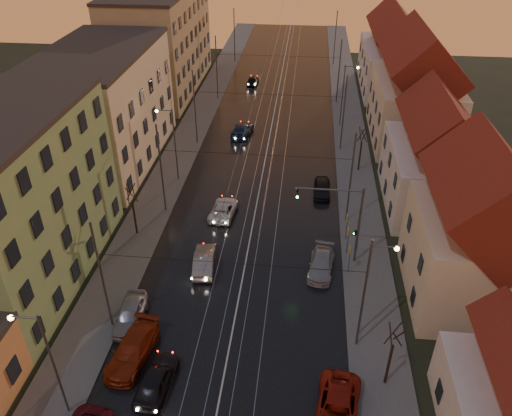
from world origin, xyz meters
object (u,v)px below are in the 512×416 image
(driving_car_2, at_px, (223,209))
(parked_left_3, at_px, (130,314))
(driving_car_4, at_px, (253,80))
(parked_right_1, at_px, (321,264))
(driving_car_3, at_px, (242,130))
(parked_right_2, at_px, (322,188))
(traffic_light_mast, at_px, (347,216))
(driving_car_0, at_px, (156,379))
(parked_right_0, at_px, (337,410))
(street_lamp_2, at_px, (171,138))
(parked_left_2, at_px, (132,350))
(street_lamp_3, at_px, (346,90))
(driving_car_1, at_px, (204,260))
(street_lamp_0, at_px, (46,356))
(street_lamp_1, at_px, (371,282))

(driving_car_2, distance_m, parked_left_3, 15.00)
(driving_car_4, height_order, parked_right_1, parked_right_1)
(driving_car_3, xyz_separation_m, parked_right_2, (9.81, -13.24, -0.04))
(traffic_light_mast, xyz_separation_m, driving_car_3, (-11.44, 23.86, -3.86))
(driving_car_3, height_order, driving_car_4, driving_car_3)
(driving_car_0, height_order, parked_right_0, same)
(street_lamp_2, xyz_separation_m, driving_car_4, (4.94, 30.66, -4.21))
(parked_left_2, height_order, parked_right_2, parked_left_2)
(driving_car_0, xyz_separation_m, parked_left_2, (-2.18, 2.05, 0.02))
(street_lamp_3, distance_m, parked_left_3, 40.24)
(street_lamp_2, bearing_deg, parked_right_2, -5.10)
(driving_car_4, bearing_deg, parked_right_2, 112.30)
(street_lamp_2, height_order, parked_right_2, street_lamp_2)
(street_lamp_2, xyz_separation_m, traffic_light_mast, (17.10, -12.00, -0.29))
(driving_car_0, xyz_separation_m, driving_car_1, (0.76, 11.73, -0.00))
(parked_left_3, relative_size, parked_right_0, 0.83)
(traffic_light_mast, relative_size, driving_car_3, 1.41)
(street_lamp_0, height_order, street_lamp_2, same)
(driving_car_3, distance_m, parked_left_2, 35.64)
(driving_car_0, bearing_deg, driving_car_4, -84.08)
(driving_car_0, bearing_deg, street_lamp_3, -101.68)
(street_lamp_2, relative_size, parked_right_1, 1.71)
(street_lamp_3, xyz_separation_m, driving_car_4, (-13.26, 14.66, -4.21))
(street_lamp_3, height_order, parked_right_1, street_lamp_3)
(street_lamp_2, height_order, parked_right_0, street_lamp_2)
(driving_car_0, bearing_deg, street_lamp_0, 29.86)
(traffic_light_mast, xyz_separation_m, parked_right_0, (-0.92, -14.73, -3.85))
(driving_car_2, bearing_deg, parked_left_2, 84.58)
(parked_left_2, bearing_deg, parked_right_1, 47.32)
(street_lamp_1, relative_size, parked_left_3, 1.77)
(parked_right_2, bearing_deg, parked_right_1, -90.34)
(street_lamp_1, bearing_deg, parked_right_2, 98.37)
(parked_left_2, bearing_deg, street_lamp_1, 21.14)
(traffic_light_mast, relative_size, driving_car_0, 1.63)
(parked_left_3, bearing_deg, driving_car_4, 82.88)
(traffic_light_mast, height_order, parked_right_2, traffic_light_mast)
(street_lamp_0, xyz_separation_m, driving_car_4, (4.94, 58.66, -4.21))
(driving_car_1, distance_m, parked_left_3, 7.68)
(parked_left_2, bearing_deg, street_lamp_3, 76.56)
(parked_right_2, bearing_deg, driving_car_0, -112.82)
(parked_left_2, xyz_separation_m, parked_right_1, (12.44, 10.31, -0.09))
(street_lamp_2, bearing_deg, driving_car_3, 64.50)
(driving_car_4, xyz_separation_m, parked_right_0, (11.23, -57.40, 0.08))
(street_lamp_0, bearing_deg, driving_car_0, 24.08)
(street_lamp_1, height_order, parked_left_2, street_lamp_1)
(parked_right_0, bearing_deg, street_lamp_1, 80.87)
(driving_car_2, bearing_deg, driving_car_4, -82.96)
(traffic_light_mast, xyz_separation_m, driving_car_2, (-10.93, 5.85, -3.96))
(driving_car_0, bearing_deg, driving_car_3, -85.09)
(driving_car_2, height_order, parked_left_2, parked_left_2)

